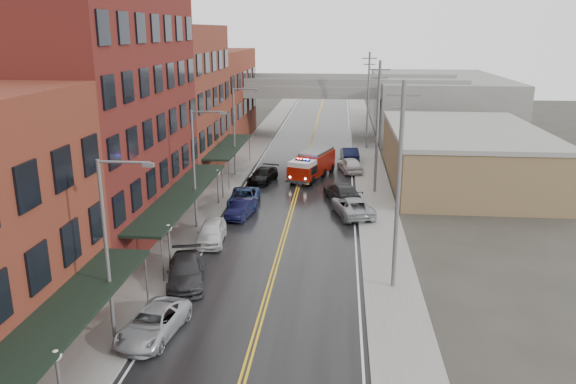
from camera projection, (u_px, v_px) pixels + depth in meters
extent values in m
cube|color=black|center=(292.00, 207.00, 47.82)|extent=(11.00, 160.00, 0.02)
cube|color=slate|center=(208.00, 204.00, 48.46)|extent=(3.00, 160.00, 0.15)
cube|color=slate|center=(379.00, 209.00, 47.14)|extent=(3.00, 160.00, 0.15)
cube|color=gray|center=(227.00, 204.00, 48.31)|extent=(0.30, 160.00, 0.15)
cube|color=gray|center=(359.00, 208.00, 47.29)|extent=(0.30, 160.00, 0.15)
cube|color=#4C1814|center=(98.00, 111.00, 39.83)|extent=(9.00, 20.00, 18.00)
cube|color=#5B211B|center=(171.00, 102.00, 56.98)|extent=(9.00, 15.00, 15.00)
cube|color=maroon|center=(211.00, 97.00, 74.13)|extent=(9.00, 20.00, 12.00)
cube|color=brown|center=(463.00, 157.00, 55.24)|extent=(14.00, 22.00, 5.00)
cube|color=slate|center=(436.00, 104.00, 83.33)|extent=(18.00, 30.00, 8.00)
cube|color=black|center=(54.00, 325.00, 22.80)|extent=(2.60, 16.00, 0.18)
cylinder|color=slate|center=(147.00, 280.00, 30.38)|extent=(0.10, 0.10, 3.00)
cube|color=black|center=(182.00, 194.00, 40.97)|extent=(2.60, 18.00, 0.18)
cylinder|color=slate|center=(162.00, 260.00, 33.06)|extent=(0.10, 0.10, 3.00)
cylinder|color=slate|center=(223.00, 183.00, 49.51)|extent=(0.10, 0.10, 3.00)
cube|color=black|center=(229.00, 146.00, 57.71)|extent=(2.60, 13.00, 0.18)
cylinder|color=slate|center=(229.00, 175.00, 52.19)|extent=(0.10, 0.10, 3.00)
cylinder|color=slate|center=(250.00, 149.00, 63.85)|extent=(0.10, 0.10, 3.00)
sphere|color=silver|center=(56.00, 356.00, 20.82)|extent=(0.44, 0.44, 0.44)
cylinder|color=#59595B|center=(170.00, 251.00, 34.62)|extent=(0.14, 0.14, 2.80)
sphere|color=silver|center=(168.00, 228.00, 34.20)|extent=(0.44, 0.44, 0.44)
cylinder|color=#59595B|center=(218.00, 189.00, 48.01)|extent=(0.14, 0.14, 2.80)
sphere|color=silver|center=(218.00, 172.00, 47.59)|extent=(0.44, 0.44, 0.44)
cylinder|color=#59595B|center=(107.00, 253.00, 26.15)|extent=(0.18, 0.18, 9.00)
cylinder|color=#59595B|center=(124.00, 162.00, 24.81)|extent=(2.40, 0.12, 0.12)
cube|color=#59595B|center=(148.00, 165.00, 24.74)|extent=(0.50, 0.22, 0.18)
cylinder|color=#59595B|center=(194.00, 171.00, 41.45)|extent=(0.18, 0.18, 9.00)
cylinder|color=#59595B|center=(208.00, 112.00, 40.11)|extent=(2.40, 0.12, 0.12)
cube|color=#59595B|center=(223.00, 113.00, 40.04)|extent=(0.50, 0.22, 0.18)
cylinder|color=#59595B|center=(234.00, 133.00, 56.75)|extent=(0.18, 0.18, 9.00)
cylinder|color=#59595B|center=(245.00, 89.00, 55.41)|extent=(2.40, 0.12, 0.12)
cube|color=#59595B|center=(256.00, 90.00, 55.34)|extent=(0.50, 0.22, 0.18)
cylinder|color=#59595B|center=(398.00, 189.00, 31.15)|extent=(0.24, 0.24, 12.00)
cube|color=#59595B|center=(404.00, 95.00, 29.71)|extent=(1.80, 0.12, 0.12)
cube|color=#59595B|center=(403.00, 108.00, 29.90)|extent=(1.40, 0.12, 0.12)
cylinder|color=#59595B|center=(377.00, 129.00, 50.28)|extent=(0.24, 0.24, 12.00)
cube|color=#59595B|center=(380.00, 70.00, 48.83)|extent=(1.80, 0.12, 0.12)
cube|color=#59595B|center=(380.00, 78.00, 49.03)|extent=(1.40, 0.12, 0.12)
cylinder|color=#59595B|center=(368.00, 102.00, 69.41)|extent=(0.24, 0.24, 12.00)
cube|color=#59595B|center=(370.00, 58.00, 67.96)|extent=(1.80, 0.12, 0.12)
cube|color=#59595B|center=(369.00, 64.00, 68.15)|extent=(1.40, 0.12, 0.12)
cube|color=slate|center=(313.00, 89.00, 76.54)|extent=(40.00, 10.00, 1.50)
cube|color=slate|center=(234.00, 115.00, 78.58)|extent=(1.60, 8.00, 6.00)
cube|color=slate|center=(393.00, 118.00, 76.59)|extent=(1.60, 8.00, 6.00)
cube|color=#971407|center=(316.00, 162.00, 57.79)|extent=(3.84, 5.59, 1.95)
cube|color=#971407|center=(303.00, 172.00, 54.69)|extent=(2.98, 3.04, 1.39)
cube|color=silver|center=(303.00, 163.00, 54.43)|extent=(2.81, 2.82, 0.46)
cube|color=black|center=(303.00, 169.00, 54.77)|extent=(2.70, 2.16, 0.74)
cube|color=slate|center=(316.00, 151.00, 57.48)|extent=(3.50, 5.16, 0.28)
cube|color=black|center=(303.00, 160.00, 54.34)|extent=(1.49, 0.72, 0.13)
sphere|color=#FF0C0C|center=(298.00, 159.00, 54.52)|extent=(0.19, 0.19, 0.19)
sphere|color=#1933FF|center=(307.00, 160.00, 54.12)|extent=(0.19, 0.19, 0.19)
cylinder|color=black|center=(293.00, 178.00, 55.20)|extent=(0.98, 0.61, 0.93)
cylinder|color=black|center=(312.00, 181.00, 54.40)|extent=(0.98, 0.61, 0.93)
cylinder|color=black|center=(305.00, 171.00, 58.05)|extent=(0.98, 0.61, 0.93)
cylinder|color=black|center=(324.00, 173.00, 57.25)|extent=(0.98, 0.61, 0.93)
cylinder|color=black|center=(313.00, 166.00, 60.09)|extent=(0.98, 0.61, 0.93)
cylinder|color=black|center=(331.00, 168.00, 59.28)|extent=(0.98, 0.61, 0.93)
imported|color=#9DA0A5|center=(153.00, 323.00, 27.48)|extent=(2.99, 5.25, 1.38)
imported|color=#27272A|center=(186.00, 272.00, 33.21)|extent=(3.31, 5.59, 1.52)
imported|color=silver|center=(211.00, 232.00, 39.64)|extent=(2.25, 4.73, 1.56)
imported|color=black|center=(242.00, 208.00, 45.16)|extent=(2.20, 4.46, 1.40)
imported|color=navy|center=(244.00, 198.00, 47.88)|extent=(2.71, 5.42, 1.48)
imported|color=black|center=(263.00, 175.00, 55.42)|extent=(2.99, 5.15, 1.40)
imported|color=#92969A|center=(352.00, 206.00, 45.43)|extent=(3.99, 6.10, 1.56)
imported|color=black|center=(342.00, 192.00, 49.17)|extent=(3.80, 6.12, 1.65)
imported|color=silver|center=(350.00, 165.00, 59.33)|extent=(3.05, 5.10, 1.63)
imported|color=black|center=(349.00, 154.00, 64.29)|extent=(2.25, 5.23, 1.67)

